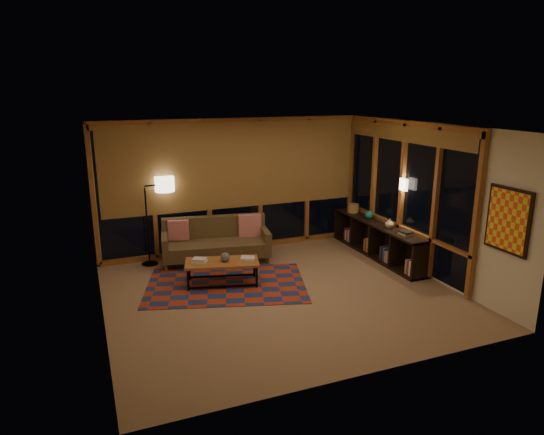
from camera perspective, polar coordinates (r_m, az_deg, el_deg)
name	(u,v)px	position (r m, az deg, el deg)	size (l,w,h in m)	color
floor	(281,294)	(8.04, 1.06, -8.97)	(5.50, 5.00, 0.01)	#9F7852
ceiling	(282,127)	(7.36, 1.16, 10.60)	(5.50, 5.00, 0.01)	beige
walls	(281,214)	(7.59, 1.11, 0.38)	(5.51, 5.01, 2.70)	beige
window_wall_back	(235,186)	(9.82, -4.39, 3.72)	(5.30, 0.16, 2.60)	#965922
window_wall_right	(401,193)	(9.41, 14.90, 2.75)	(0.16, 3.70, 2.60)	#965922
wall_art	(508,220)	(7.64, 25.99, -0.29)	(0.06, 0.74, 0.94)	#ED4621
wall_sconce	(404,185)	(9.22, 15.23, 3.75)	(0.12, 0.18, 0.22)	#F0E0C3
sofa	(216,241)	(9.38, -6.61, -2.80)	(2.01, 0.82, 0.83)	brown
pillow_left	(179,231)	(9.48, -10.93, -1.55)	(0.39, 0.13, 0.39)	red
pillow_right	(250,225)	(9.61, -2.65, -0.90)	(0.44, 0.15, 0.44)	red
area_rug	(226,284)	(8.42, -5.41, -7.83)	(2.68, 1.78, 0.01)	#A22F18
coffee_table	(222,273)	(8.38, -5.87, -6.47)	(1.24, 0.57, 0.41)	#965922
book_stack_a	(199,260)	(8.30, -8.53, -4.98)	(0.26, 0.21, 0.08)	silver
book_stack_b	(247,258)	(8.35, -2.91, -4.80)	(0.24, 0.19, 0.05)	silver
ceramic_pot	(225,257)	(8.27, -5.54, -4.64)	(0.16, 0.16, 0.16)	#26272C
floor_lamp	(147,222)	(9.36, -14.49, -0.53)	(0.56, 0.36, 1.67)	black
bookshelf	(377,240)	(9.87, 12.25, -2.56)	(0.40, 2.76, 0.69)	black
basket	(353,208)	(10.49, 9.52, 1.09)	(0.24, 0.24, 0.18)	#A17A3F
teal_bowl	(369,215)	(10.01, 11.35, 0.31)	(0.17, 0.17, 0.17)	#186C63
vase	(390,223)	(9.45, 13.66, -0.67)	(0.17, 0.17, 0.18)	tan
shelf_book_stack	(405,233)	(9.08, 15.42, -1.79)	(0.17, 0.23, 0.07)	silver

